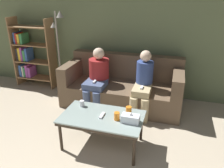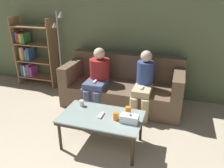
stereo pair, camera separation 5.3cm
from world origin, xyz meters
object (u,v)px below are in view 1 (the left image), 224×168
couch (122,87)px  seated_person_mid_left (143,82)px  coffee_table (102,119)px  cup_far_center (129,110)px  cup_near_left (117,116)px  standing_lamp (59,45)px  cup_near_right (82,103)px  bookshelf (30,55)px  seated_person_left_end (97,76)px  game_remote (102,115)px  tissue_box (130,118)px

couch → seated_person_mid_left: seated_person_mid_left is taller
coffee_table → cup_far_center: cup_far_center is taller
cup_near_left → standing_lamp: 2.19m
coffee_table → cup_near_left: cup_near_left is taller
coffee_table → seated_person_mid_left: (0.36, 1.04, 0.14)m
cup_far_center → cup_near_right: bearing=179.1°
cup_near_left → bookshelf: bookshelf is taller
coffee_table → cup_near_left: 0.23m
cup_near_right → standing_lamp: size_ratio=0.05×
couch → bookshelf: 2.18m
coffee_table → seated_person_left_end: seated_person_left_end is taller
couch → seated_person_mid_left: (0.41, -0.23, 0.23)m
cup_far_center → game_remote: (-0.31, -0.16, -0.04)m
coffee_table → game_remote: (0.00, -0.00, 0.05)m
coffee_table → bookshelf: size_ratio=0.73×
couch → coffee_table: (0.05, -1.28, 0.09)m
cup_near_left → coffee_table: bearing=171.6°
cup_near_right → bookshelf: bearing=142.6°
couch → seated_person_mid_left: size_ratio=1.97×
cup_far_center → seated_person_left_end: size_ratio=0.09×
cup_near_right → game_remote: cup_near_right is taller
cup_far_center → bookshelf: 2.86m
cup_near_left → cup_near_right: size_ratio=1.21×
cup_far_center → coffee_table: bearing=-153.0°
couch → cup_near_right: couch is taller
coffee_table → cup_far_center: (0.31, 0.16, 0.09)m
coffee_table → tissue_box: size_ratio=4.82×
cup_near_left → game_remote: 0.21m
cup_near_right → seated_person_left_end: seated_person_left_end is taller
cup_near_left → couch: bearing=101.0°
seated_person_left_end → cup_near_left: bearing=-59.0°
cup_far_center → standing_lamp: 2.15m
couch → bookshelf: bearing=172.4°
seated_person_mid_left → coffee_table: bearing=-109.0°
coffee_table → tissue_box: 0.39m
cup_near_left → cup_far_center: 0.22m
couch → bookshelf: bookshelf is taller
game_remote → seated_person_left_end: seated_person_left_end is taller
bookshelf → seated_person_left_end: size_ratio=1.40×
bookshelf → standing_lamp: (0.81, -0.14, 0.30)m
cup_near_right → coffee_table: bearing=-25.7°
coffee_table → cup_near_right: 0.40m
standing_lamp → seated_person_left_end: bearing=-21.0°
game_remote → bookshelf: 2.69m
coffee_table → standing_lamp: standing_lamp is taller
standing_lamp → couch: bearing=-6.2°
couch → cup_near_left: couch is taller
tissue_box → game_remote: bearing=174.8°
standing_lamp → cup_near_right: bearing=-51.1°
cup_near_left → tissue_box: bearing=-1.5°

